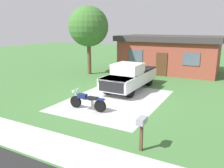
{
  "coord_description": "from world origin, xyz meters",
  "views": [
    {
      "loc": [
        6.07,
        -11.81,
        4.33
      ],
      "look_at": [
        -0.37,
        0.28,
        0.9
      ],
      "focal_mm": 36.69,
      "sensor_mm": 36.0,
      "label": 1
    }
  ],
  "objects_px": {
    "mailbox": "(142,125)",
    "neighbor_house": "(169,53)",
    "pickup_truck": "(130,76)",
    "shade_tree": "(88,27)",
    "motorcycle": "(87,101)"
  },
  "relations": [
    {
      "from": "mailbox",
      "to": "pickup_truck",
      "type": "bearing_deg",
      "value": 116.23
    },
    {
      "from": "motorcycle",
      "to": "mailbox",
      "type": "bearing_deg",
      "value": -32.51
    },
    {
      "from": "pickup_truck",
      "to": "shade_tree",
      "type": "height_order",
      "value": "shade_tree"
    },
    {
      "from": "shade_tree",
      "to": "neighbor_house",
      "type": "relative_size",
      "value": 0.64
    },
    {
      "from": "motorcycle",
      "to": "neighbor_house",
      "type": "relative_size",
      "value": 0.23
    },
    {
      "from": "neighbor_house",
      "to": "mailbox",
      "type": "bearing_deg",
      "value": -78.83
    },
    {
      "from": "motorcycle",
      "to": "pickup_truck",
      "type": "xyz_separation_m",
      "value": [
        0.33,
        4.98,
        0.48
      ]
    },
    {
      "from": "mailbox",
      "to": "motorcycle",
      "type": "bearing_deg",
      "value": 147.49
    },
    {
      "from": "mailbox",
      "to": "shade_tree",
      "type": "bearing_deg",
      "value": 130.95
    },
    {
      "from": "mailbox",
      "to": "shade_tree",
      "type": "distance_m",
      "value": 14.58
    },
    {
      "from": "motorcycle",
      "to": "mailbox",
      "type": "distance_m",
      "value": 4.83
    },
    {
      "from": "mailbox",
      "to": "neighbor_house",
      "type": "distance_m",
      "value": 15.82
    },
    {
      "from": "pickup_truck",
      "to": "mailbox",
      "type": "relative_size",
      "value": 4.48
    },
    {
      "from": "motorcycle",
      "to": "shade_tree",
      "type": "xyz_separation_m",
      "value": [
        -5.24,
        8.13,
        3.88
      ]
    },
    {
      "from": "mailbox",
      "to": "neighbor_house",
      "type": "height_order",
      "value": "neighbor_house"
    }
  ]
}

